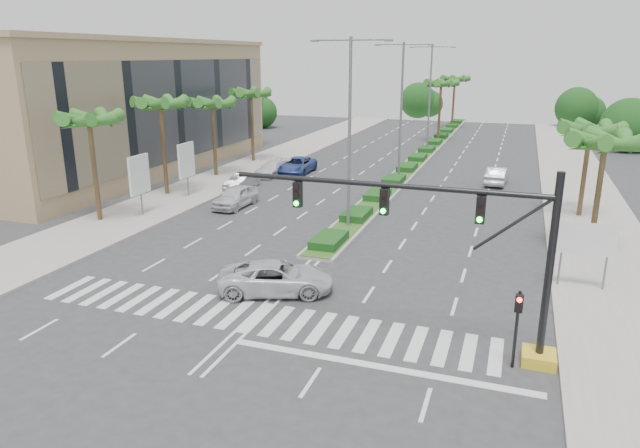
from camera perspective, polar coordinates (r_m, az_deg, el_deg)
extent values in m
plane|color=#333335|center=(25.20, -6.42, -9.29)|extent=(160.00, 160.00, 0.00)
cube|color=gray|center=(42.09, 25.59, -0.07)|extent=(6.00, 120.00, 0.15)
cube|color=gray|center=(48.83, -12.45, 3.31)|extent=(6.00, 120.00, 0.15)
cube|color=gray|center=(66.99, 10.49, 6.98)|extent=(2.20, 75.00, 0.20)
cube|color=#32581E|center=(66.97, 10.49, 7.08)|extent=(1.80, 75.00, 0.04)
cube|color=tan|center=(58.93, -18.87, 10.89)|extent=(12.00, 36.00, 12.00)
cube|color=gold|center=(23.03, 21.02, -12.38)|extent=(1.20, 1.20, 0.45)
cylinder|color=black|center=(21.64, 21.97, -4.26)|extent=(0.28, 0.28, 7.00)
cylinder|color=black|center=(21.36, 6.49, 3.90)|extent=(12.00, 0.20, 0.20)
cylinder|color=black|center=(21.13, 18.62, -0.10)|extent=(2.53, 0.12, 2.15)
cube|color=black|center=(21.04, 15.75, 1.36)|extent=(0.32, 0.24, 1.00)
cylinder|color=#19E533|center=(20.99, 15.66, 0.42)|extent=(0.20, 0.06, 0.20)
cube|color=black|center=(21.51, 6.43, 2.21)|extent=(0.32, 0.24, 1.00)
cylinder|color=#19E533|center=(21.46, 6.32, 1.30)|extent=(0.20, 0.06, 0.20)
cube|color=black|center=(22.51, -2.28, 2.95)|extent=(0.32, 0.24, 1.00)
cylinder|color=#19E533|center=(22.46, -2.40, 2.08)|extent=(0.20, 0.06, 0.20)
cylinder|color=black|center=(21.89, 19.01, -9.97)|extent=(0.12, 0.12, 3.00)
cube|color=black|center=(21.30, 19.28, -7.49)|extent=(0.28, 0.22, 0.65)
cylinder|color=red|center=(21.11, 19.32, -7.18)|extent=(0.18, 0.05, 0.18)
cylinder|color=slate|center=(30.00, 22.91, -3.35)|extent=(0.10, 0.10, 2.80)
cylinder|color=slate|center=(30.23, 26.69, -3.68)|extent=(0.10, 0.10, 2.80)
cube|color=#0C6638|center=(29.74, 25.08, -1.34)|extent=(2.60, 0.08, 1.50)
cube|color=white|center=(29.69, 25.09, -1.37)|extent=(2.70, 0.02, 1.60)
cylinder|color=slate|center=(41.72, -17.45, 2.57)|extent=(0.12, 0.12, 2.80)
cube|color=white|center=(41.39, -17.64, 4.72)|extent=(0.18, 2.10, 2.70)
cube|color=#D8594C|center=(41.39, -17.64, 4.72)|extent=(0.12, 2.00, 2.60)
cylinder|color=slate|center=(46.53, -13.10, 4.30)|extent=(0.12, 0.12, 2.80)
cube|color=white|center=(46.23, -13.22, 6.23)|extent=(0.18, 2.10, 2.70)
cube|color=#D8594C|center=(46.23, -13.22, 6.23)|extent=(0.12, 2.00, 2.60)
cylinder|color=brown|center=(41.01, -21.61, 4.94)|extent=(0.32, 0.32, 7.00)
sphere|color=brown|center=(40.53, -22.12, 9.65)|extent=(0.70, 0.70, 0.70)
cone|color=#1F6424|center=(39.83, -20.89, 9.53)|extent=(0.90, 3.62, 1.50)
cone|color=#1F6424|center=(40.75, -20.57, 9.70)|extent=(3.39, 2.96, 1.50)
cone|color=#1F6424|center=(41.51, -21.39, 9.72)|extent=(3.73, 1.68, 1.50)
cone|color=#1F6424|center=(41.55, -22.72, 9.58)|extent=(2.38, 3.65, 1.50)
cone|color=#1F6424|center=(40.85, -23.61, 9.39)|extent=(2.38, 3.65, 1.50)
cone|color=#1F6424|center=(39.91, -23.38, 9.27)|extent=(3.73, 1.68, 1.50)
cone|color=#1F6424|center=(39.45, -22.16, 9.34)|extent=(3.39, 2.96, 1.50)
cylinder|color=brown|center=(47.21, -15.35, 7.15)|extent=(0.32, 0.32, 7.40)
sphere|color=brown|center=(46.79, -15.69, 11.50)|extent=(0.70, 0.70, 0.70)
cone|color=#1F6424|center=(46.18, -14.53, 11.40)|extent=(0.90, 3.62, 1.50)
cone|color=#1F6424|center=(47.12, -14.38, 11.51)|extent=(3.39, 2.96, 1.50)
cone|color=#1F6424|center=(47.82, -15.19, 11.51)|extent=(3.73, 1.68, 1.50)
cone|color=#1F6424|center=(47.75, -16.35, 11.42)|extent=(2.38, 3.65, 1.50)
cone|color=#1F6424|center=(46.98, -17.03, 11.29)|extent=(2.38, 3.65, 1.50)
cone|color=#1F6424|center=(46.07, -16.70, 11.22)|extent=(3.73, 1.68, 1.50)
cone|color=#1F6424|center=(45.70, -15.58, 11.28)|extent=(3.39, 2.96, 1.50)
cylinder|color=brown|center=(53.95, -10.53, 8.25)|extent=(0.32, 0.32, 6.80)
sphere|color=brown|center=(53.59, -10.71, 11.74)|extent=(0.70, 0.70, 0.70)
cone|color=#1F6424|center=(53.06, -9.66, 11.64)|extent=(0.90, 3.62, 1.50)
cone|color=#1F6424|center=(54.01, -9.60, 11.73)|extent=(3.39, 2.96, 1.50)
cone|color=#1F6424|center=(54.64, -10.37, 11.74)|extent=(3.73, 1.68, 1.50)
cone|color=#1F6424|center=(54.50, -11.38, 11.68)|extent=(2.38, 3.65, 1.50)
cone|color=#1F6424|center=(53.68, -11.90, 11.58)|extent=(2.38, 3.65, 1.50)
cone|color=#1F6424|center=(52.79, -11.53, 11.52)|extent=(3.73, 1.68, 1.50)
cone|color=#1F6424|center=(52.51, -10.52, 11.55)|extent=(3.39, 2.96, 1.50)
cylinder|color=brown|center=(60.93, -6.79, 9.53)|extent=(0.32, 0.32, 7.20)
sphere|color=brown|center=(60.61, -6.91, 12.81)|extent=(0.70, 0.70, 0.70)
cone|color=#1F6424|center=(60.14, -5.94, 12.72)|extent=(0.90, 3.62, 1.50)
cone|color=#1F6424|center=(61.09, -5.95, 12.78)|extent=(3.39, 2.96, 1.50)
cone|color=#1F6424|center=(61.69, -6.67, 12.79)|extent=(3.73, 1.68, 1.50)
cone|color=#1F6424|center=(61.48, -7.56, 12.75)|extent=(2.38, 3.65, 1.50)
cone|color=#1F6424|center=(60.63, -7.97, 12.68)|extent=(2.38, 3.65, 1.50)
cone|color=#1F6424|center=(59.77, -7.58, 12.64)|extent=(3.73, 1.68, 1.50)
cone|color=#1F6424|center=(59.55, -6.67, 12.66)|extent=(3.39, 2.96, 1.50)
cylinder|color=brown|center=(35.47, 26.00, 2.34)|extent=(0.32, 0.32, 6.50)
sphere|color=brown|center=(34.92, 26.65, 7.35)|extent=(0.70, 0.70, 0.70)
cone|color=#1F6424|center=(35.09, 28.41, 6.98)|extent=(0.90, 3.62, 1.50)
cone|color=#1F6424|center=(35.87, 27.56, 7.27)|extent=(3.39, 2.96, 1.50)
cone|color=#1F6424|center=(35.96, 26.05, 7.48)|extent=(3.73, 1.68, 1.50)
cone|color=#1F6424|center=(35.29, 24.94, 7.48)|extent=(2.38, 3.65, 1.50)
cone|color=#1F6424|center=(34.35, 25.07, 7.25)|extent=(2.38, 3.65, 1.50)
cone|color=#1F6424|center=(33.85, 26.42, 6.97)|extent=(3.73, 1.68, 1.50)
cone|color=#1F6424|center=(34.18, 27.93, 6.85)|extent=(3.39, 2.96, 1.50)
cylinder|color=brown|center=(43.28, 24.92, 4.58)|extent=(0.32, 0.32, 6.20)
sphere|color=brown|center=(42.84, 25.41, 8.50)|extent=(0.70, 0.70, 0.70)
cone|color=#1F6424|center=(42.98, 26.85, 8.20)|extent=(0.90, 3.62, 1.50)
cone|color=#1F6424|center=(43.78, 26.18, 8.41)|extent=(3.39, 2.96, 1.50)
cone|color=#1F6424|center=(43.89, 24.94, 8.58)|extent=(3.73, 1.68, 1.50)
cone|color=#1F6424|center=(43.24, 24.02, 8.59)|extent=(2.38, 3.65, 1.50)
cone|color=#1F6424|center=(42.29, 24.11, 8.43)|extent=(2.38, 3.65, 1.50)
cone|color=#1F6424|center=(41.77, 25.19, 8.22)|extent=(3.73, 1.68, 1.50)
cone|color=#1F6424|center=(42.08, 26.43, 8.11)|extent=(3.39, 2.96, 1.50)
cylinder|color=brown|center=(76.35, 11.86, 10.81)|extent=(0.32, 0.32, 7.50)
sphere|color=brown|center=(76.09, 12.02, 13.55)|extent=(0.70, 0.70, 0.70)
cone|color=#1F6424|center=(75.96, 12.86, 13.42)|extent=(0.90, 3.62, 1.50)
cone|color=#1F6424|center=(76.86, 12.63, 13.46)|extent=(3.39, 2.96, 1.50)
cone|color=#1F6424|center=(77.19, 11.95, 13.51)|extent=(3.73, 1.68, 1.50)
cone|color=#1F6424|center=(76.70, 11.32, 13.53)|extent=(2.38, 3.65, 1.50)
cone|color=#1F6424|center=(75.76, 11.21, 13.50)|extent=(2.38, 3.65, 1.50)
cone|color=#1F6424|center=(75.07, 11.72, 13.45)|extent=(3.73, 1.68, 1.50)
cone|color=#1F6424|center=(75.16, 12.46, 13.41)|extent=(3.39, 2.96, 1.50)
cylinder|color=brown|center=(91.18, 13.18, 11.62)|extent=(0.32, 0.32, 7.50)
sphere|color=brown|center=(90.97, 13.34, 13.90)|extent=(0.70, 0.70, 0.70)
cone|color=#1F6424|center=(90.86, 14.04, 13.79)|extent=(0.90, 3.62, 1.50)
cone|color=#1F6424|center=(91.75, 13.83, 13.83)|extent=(3.39, 2.96, 1.50)
cone|color=#1F6424|center=(92.06, 13.26, 13.87)|extent=(3.73, 1.68, 1.50)
cone|color=#1F6424|center=(91.56, 12.74, 13.89)|extent=(2.38, 3.65, 1.50)
cone|color=#1F6424|center=(90.61, 12.66, 13.87)|extent=(2.38, 3.65, 1.50)
cone|color=#1F6424|center=(89.93, 13.10, 13.83)|extent=(3.73, 1.68, 1.50)
cone|color=#1F6424|center=(90.04, 13.72, 13.79)|extent=(3.39, 2.96, 1.50)
cylinder|color=slate|center=(36.12, 2.97, 8.68)|extent=(0.20, 0.20, 12.00)
cylinder|color=slate|center=(36.15, 1.19, 17.92)|extent=(2.40, 0.10, 0.10)
cylinder|color=slate|center=(35.48, 5.07, 17.89)|extent=(2.40, 0.10, 0.10)
cube|color=slate|center=(36.51, -0.53, 17.83)|extent=(0.50, 0.25, 0.12)
cube|color=slate|center=(35.22, 6.88, 17.76)|extent=(0.50, 0.25, 0.12)
cylinder|color=slate|center=(51.57, 8.11, 10.90)|extent=(0.20, 0.20, 12.00)
cylinder|color=slate|center=(51.59, 7.01, 17.40)|extent=(2.40, 0.10, 0.10)
cylinder|color=slate|center=(51.12, 9.76, 17.30)|extent=(2.40, 0.10, 0.10)
cube|color=slate|center=(51.84, 5.77, 17.38)|extent=(0.50, 0.25, 0.12)
cube|color=slate|center=(50.94, 11.03, 17.18)|extent=(0.50, 0.25, 0.12)
cylinder|color=slate|center=(67.28, 10.89, 12.06)|extent=(0.20, 0.20, 12.00)
cylinder|color=slate|center=(67.29, 10.12, 17.05)|extent=(2.40, 0.10, 0.10)
cylinder|color=slate|center=(66.93, 12.23, 16.94)|extent=(2.40, 0.10, 0.10)
cube|color=slate|center=(67.49, 9.15, 17.05)|extent=(0.50, 0.25, 0.12)
cube|color=slate|center=(66.80, 13.20, 16.84)|extent=(0.50, 0.25, 0.12)
imported|color=silver|center=(42.99, -8.45, 2.73)|extent=(2.07, 4.75, 1.59)
imported|color=#9D9DA1|center=(48.77, -7.84, 4.25)|extent=(1.66, 4.13, 1.34)
imported|color=#2D4289|center=(54.86, -2.30, 5.86)|extent=(2.71, 5.61, 1.54)
imported|color=silver|center=(54.01, -4.77, 5.56)|extent=(2.36, 4.87, 1.36)
imported|color=silver|center=(27.34, -4.43, -5.37)|extent=(5.97, 4.27, 1.51)
imported|color=#B1B0B5|center=(52.52, 17.28, 4.65)|extent=(1.94, 4.80, 1.55)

